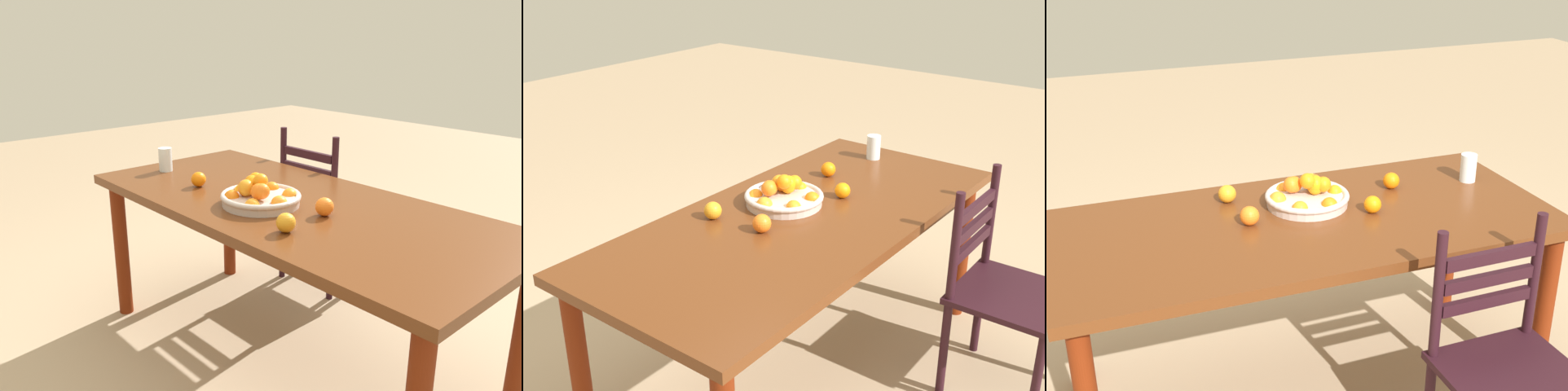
% 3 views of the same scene
% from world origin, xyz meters
% --- Properties ---
extents(ground_plane, '(12.00, 12.00, 0.00)m').
position_xyz_m(ground_plane, '(0.00, 0.00, 0.00)').
color(ground_plane, tan).
extents(dining_table, '(1.89, 0.86, 0.76)m').
position_xyz_m(dining_table, '(0.00, 0.00, 0.67)').
color(dining_table, '#5B2D14').
rests_on(dining_table, ground).
extents(chair_near_window, '(0.44, 0.44, 0.92)m').
position_xyz_m(chair_near_window, '(-0.43, 0.71, 0.46)').
color(chair_near_window, black).
rests_on(chair_near_window, ground).
extents(fruit_bowl, '(0.33, 0.33, 0.13)m').
position_xyz_m(fruit_bowl, '(-0.05, -0.13, 0.80)').
color(fruit_bowl, beige).
rests_on(fruit_bowl, dining_table).
extents(orange_loose_0, '(0.07, 0.07, 0.07)m').
position_xyz_m(orange_loose_0, '(-0.25, 0.03, 0.79)').
color(orange_loose_0, orange).
rests_on(orange_loose_0, dining_table).
extents(orange_loose_1, '(0.07, 0.07, 0.07)m').
position_xyz_m(orange_loose_1, '(0.22, -0.03, 0.80)').
color(orange_loose_1, orange).
rests_on(orange_loose_1, dining_table).
extents(orange_loose_2, '(0.07, 0.07, 0.07)m').
position_xyz_m(orange_loose_2, '(-0.43, -0.16, 0.79)').
color(orange_loose_2, orange).
rests_on(orange_loose_2, dining_table).
extents(orange_loose_3, '(0.07, 0.07, 0.07)m').
position_xyz_m(orange_loose_3, '(0.24, -0.26, 0.79)').
color(orange_loose_3, orange).
rests_on(orange_loose_3, dining_table).
extents(drinking_glass, '(0.07, 0.07, 0.12)m').
position_xyz_m(drinking_glass, '(-0.78, -0.12, 0.82)').
color(drinking_glass, silver).
rests_on(drinking_glass, dining_table).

